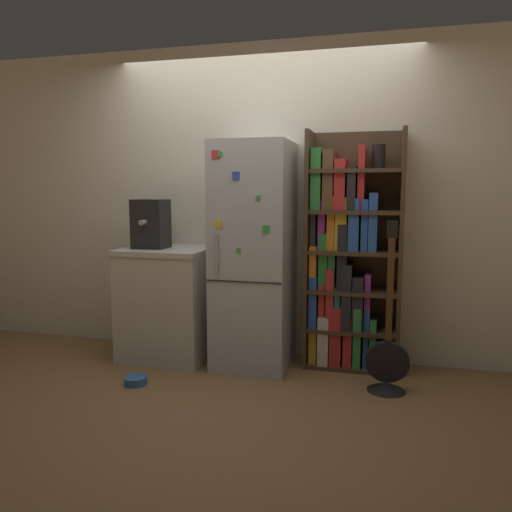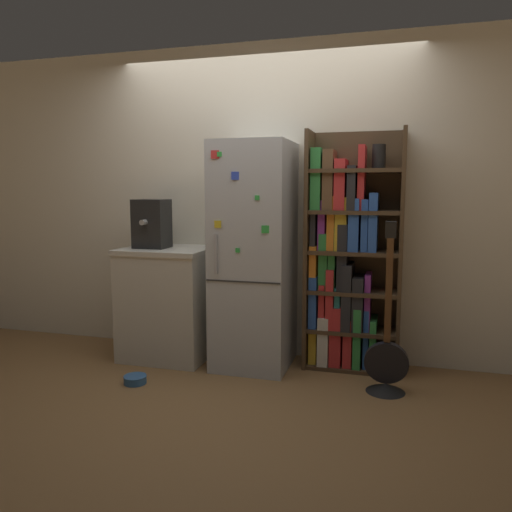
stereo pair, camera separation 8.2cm
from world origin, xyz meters
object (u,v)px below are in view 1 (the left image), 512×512
espresso_machine (151,224)px  guitar (387,367)px  bookshelf (346,263)px  pet_bowl (136,380)px  refrigerator (254,256)px

espresso_machine → guitar: 2.15m
bookshelf → guitar: size_ratio=1.54×
espresso_machine → pet_bowl: (0.14, -0.60, -1.10)m
espresso_machine → pet_bowl: espresso_machine is taller
refrigerator → bookshelf: bearing=12.4°
refrigerator → pet_bowl: size_ratio=10.53×
bookshelf → espresso_machine: 1.61m
bookshelf → guitar: (0.34, -0.45, -0.66)m
pet_bowl → bookshelf: bearing=28.8°
guitar → pet_bowl: (-1.77, -0.33, -0.14)m
espresso_machine → guitar: espresso_machine is taller
refrigerator → bookshelf: size_ratio=0.96×
refrigerator → bookshelf: bookshelf is taller
bookshelf → espresso_machine: bookshelf is taller
refrigerator → espresso_machine: bearing=-177.9°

